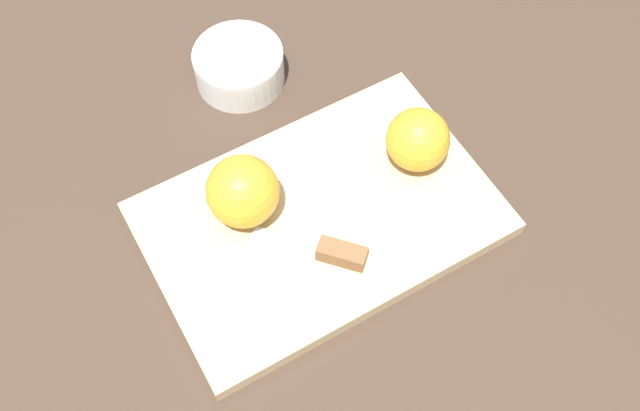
{
  "coord_description": "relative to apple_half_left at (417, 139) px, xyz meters",
  "views": [
    {
      "loc": [
        0.25,
        0.37,
        0.8
      ],
      "look_at": [
        0.0,
        0.0,
        0.04
      ],
      "focal_mm": 42.0,
      "sensor_mm": 36.0,
      "label": 1
    }
  ],
  "objects": [
    {
      "name": "ground_plane",
      "position": [
        0.14,
        0.0,
        -0.06
      ],
      "size": [
        4.0,
        4.0,
        0.0
      ],
      "primitive_type": "plane",
      "color": "#38281E"
    },
    {
      "name": "apple_slice",
      "position": [
        0.17,
        0.01,
        -0.04
      ],
      "size": [
        0.06,
        0.06,
        0.01
      ],
      "color": "beige",
      "rests_on": "cutting_board"
    },
    {
      "name": "apple_half_left",
      "position": [
        0.0,
        0.0,
        0.0
      ],
      "size": [
        0.08,
        0.08,
        0.08
      ],
      "rotation": [
        0.0,
        0.0,
        6.14
      ],
      "color": "gold",
      "rests_on": "cutting_board"
    },
    {
      "name": "bowl",
      "position": [
        0.1,
        -0.25,
        -0.03
      ],
      "size": [
        0.12,
        0.12,
        0.05
      ],
      "color": "silver",
      "rests_on": "ground_plane"
    },
    {
      "name": "knife",
      "position": [
        0.16,
        0.06,
        -0.03
      ],
      "size": [
        0.1,
        0.12,
        0.02
      ],
      "rotation": [
        0.0,
        0.0,
        -0.91
      ],
      "color": "silver",
      "rests_on": "cutting_board"
    },
    {
      "name": "cutting_board",
      "position": [
        0.14,
        0.0,
        -0.05
      ],
      "size": [
        0.43,
        0.3,
        0.02
      ],
      "color": "tan",
      "rests_on": "ground_plane"
    },
    {
      "name": "apple_half_right",
      "position": [
        0.21,
        -0.05,
        0.0
      ],
      "size": [
        0.09,
        0.09,
        0.09
      ],
      "rotation": [
        0.0,
        0.0,
        5.7
      ],
      "color": "gold",
      "rests_on": "cutting_board"
    }
  ]
}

